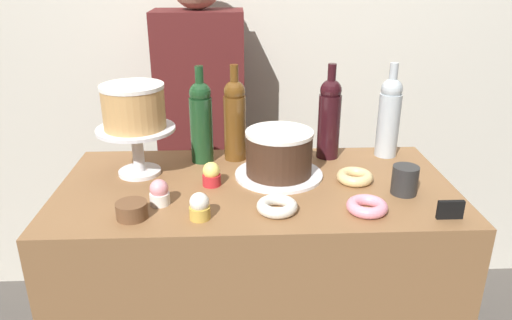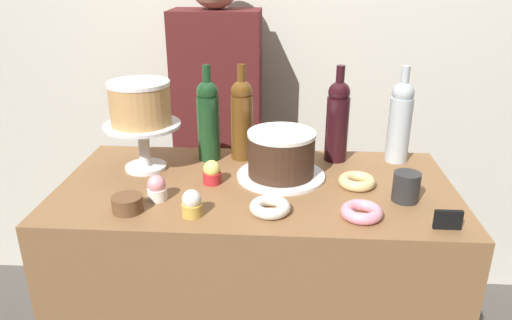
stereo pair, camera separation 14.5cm
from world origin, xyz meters
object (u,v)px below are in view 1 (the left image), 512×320
wine_bottle_amber (235,118)px  cookie_stack (132,210)px  cupcake_lemon (211,175)px  white_layer_cake (134,106)px  cupcake_strawberry (159,193)px  wine_bottle_green (201,120)px  donut_pink (367,206)px  wine_bottle_dark_red (329,117)px  price_sign_chalkboard (450,210)px  chocolate_round_cake (279,152)px  donut_glazed (355,177)px  coffee_cup_ceramic (405,180)px  cupcake_vanilla (200,207)px  cake_stand_pedestal (137,142)px  wine_bottle_clear (389,116)px  barista_figure (203,144)px  donut_sugar (277,206)px

wine_bottle_amber → cookie_stack: bearing=-123.8°
wine_bottle_amber → cupcake_lemon: 0.26m
white_layer_cake → cupcake_strawberry: 0.30m
wine_bottle_green → donut_pink: size_ratio=2.91×
wine_bottle_dark_red → cupcake_strawberry: 0.64m
wine_bottle_amber → price_sign_chalkboard: bearing=-38.8°
cupcake_lemon → cookie_stack: 0.28m
chocolate_round_cake → price_sign_chalkboard: chocolate_round_cake is taller
cupcake_strawberry → wine_bottle_green: bearing=72.5°
cupcake_lemon → price_sign_chalkboard: cupcake_lemon is taller
donut_glazed → coffee_cup_ceramic: (0.12, -0.09, 0.03)m
wine_bottle_amber → cupcake_vanilla: 0.45m
cupcake_vanilla → cupcake_lemon: 0.21m
cake_stand_pedestal → wine_bottle_clear: size_ratio=0.75×
white_layer_cake → wine_bottle_green: 0.23m
donut_pink → barista_figure: barista_figure is taller
wine_bottle_clear → cupcake_vanilla: 0.77m
wine_bottle_amber → coffee_cup_ceramic: size_ratio=3.83×
cake_stand_pedestal → cupcake_lemon: cake_stand_pedestal is taller
white_layer_cake → chocolate_round_cake: bearing=-5.1°
cake_stand_pedestal → cookie_stack: (0.03, -0.29, -0.08)m
wine_bottle_green → cupcake_lemon: bearing=-79.2°
wine_bottle_amber → donut_sugar: 0.43m
wine_bottle_clear → white_layer_cake: bearing=-171.4°
cupcake_lemon → donut_pink: size_ratio=0.66×
cookie_stack → coffee_cup_ceramic: (0.77, 0.11, 0.02)m
cookie_stack → coffee_cup_ceramic: coffee_cup_ceramic is taller
wine_bottle_green → donut_sugar: (0.22, -0.38, -0.13)m
wine_bottle_clear → wine_bottle_green: 0.64m
cupcake_strawberry → cookie_stack: (-0.06, -0.08, -0.01)m
cake_stand_pedestal → wine_bottle_amber: wine_bottle_amber is taller
barista_figure → donut_sugar: bearing=-72.8°
wine_bottle_clear → wine_bottle_green: size_ratio=1.00×
donut_pink → donut_glazed: bearing=86.4°
wine_bottle_clear → donut_pink: wine_bottle_clear is taller
wine_bottle_amber → coffee_cup_ceramic: wine_bottle_amber is taller
cupcake_vanilla → donut_glazed: cupcake_vanilla is taller
wine_bottle_clear → wine_bottle_green: (-0.64, -0.02, 0.00)m
cupcake_vanilla → coffee_cup_ceramic: (0.59, 0.13, 0.01)m
white_layer_cake → barista_figure: (0.17, 0.54, -0.32)m
cake_stand_pedestal → coffee_cup_ceramic: (0.80, -0.18, -0.06)m
white_layer_cake → cupcake_vanilla: size_ratio=2.60×
cookie_stack → price_sign_chalkboard: (0.84, -0.04, 0.00)m
donut_glazed → white_layer_cake: bearing=172.2°
wine_bottle_green → coffee_cup_ceramic: bearing=-25.0°
cake_stand_pedestal → cupcake_lemon: 0.27m
chocolate_round_cake → barista_figure: (-0.28, 0.58, -0.18)m
wine_bottle_clear → donut_sugar: wine_bottle_clear is taller
donut_sugar → price_sign_chalkboard: bearing=-7.4°
chocolate_round_cake → donut_sugar: chocolate_round_cake is taller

